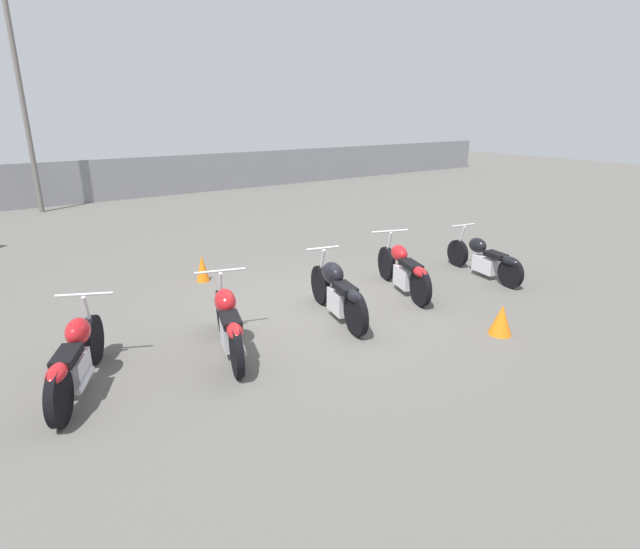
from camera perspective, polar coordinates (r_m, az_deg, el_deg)
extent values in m
plane|color=#5B5954|center=(8.48, -0.04, -4.15)|extent=(60.00, 60.00, 0.00)
cube|color=gray|center=(20.36, -22.34, 9.99)|extent=(40.00, 0.04, 1.53)
cylinder|color=slate|center=(18.90, -31.26, 18.96)|extent=(0.16, 0.16, 8.53)
cylinder|color=black|center=(7.38, -24.44, -6.74)|extent=(0.37, 0.63, 0.65)
cylinder|color=black|center=(6.15, -27.65, -12.30)|extent=(0.37, 0.63, 0.65)
cube|color=silver|center=(6.71, -26.01, -9.79)|extent=(0.40, 0.55, 0.36)
ellipsoid|color=red|center=(6.76, -25.93, -5.90)|extent=(0.44, 0.52, 0.33)
cube|color=black|center=(6.37, -26.98, -8.34)|extent=(0.43, 0.56, 0.10)
ellipsoid|color=red|center=(6.07, -27.88, -9.93)|extent=(0.37, 0.48, 0.16)
cylinder|color=silver|center=(7.04, -25.35, -2.07)|extent=(0.65, 0.33, 0.04)
cylinder|color=silver|center=(7.20, -24.89, -4.46)|extent=(0.15, 0.25, 0.66)
cylinder|color=silver|center=(6.58, -25.25, -10.87)|extent=(0.31, 0.55, 0.07)
cylinder|color=black|center=(7.71, -11.16, -4.22)|extent=(0.29, 0.67, 0.67)
cylinder|color=black|center=(6.47, -9.52, -8.69)|extent=(0.29, 0.67, 0.67)
cube|color=silver|center=(7.03, -10.32, -6.73)|extent=(0.33, 0.53, 0.37)
ellipsoid|color=red|center=(7.09, -10.78, -3.03)|extent=(0.42, 0.55, 0.35)
cube|color=black|center=(6.70, -10.18, -5.11)|extent=(0.37, 0.55, 0.10)
ellipsoid|color=red|center=(6.40, -9.72, -6.37)|extent=(0.32, 0.48, 0.16)
cylinder|color=silver|center=(7.39, -11.38, 0.40)|extent=(0.71, 0.25, 0.04)
cylinder|color=silver|center=(7.54, -11.27, -1.96)|extent=(0.12, 0.26, 0.66)
cylinder|color=silver|center=(6.95, -9.14, -7.58)|extent=(0.28, 0.74, 0.07)
cylinder|color=black|center=(8.71, 0.05, -1.17)|extent=(0.25, 0.68, 0.67)
cylinder|color=black|center=(7.50, 4.12, -4.53)|extent=(0.25, 0.68, 0.67)
cube|color=silver|center=(8.05, 2.13, -3.12)|extent=(0.31, 0.54, 0.37)
ellipsoid|color=black|center=(8.12, 1.47, 0.13)|extent=(0.42, 0.60, 0.36)
cube|color=black|center=(7.73, 2.88, -1.54)|extent=(0.35, 0.54, 0.10)
ellipsoid|color=black|center=(7.44, 4.00, -2.48)|extent=(0.29, 0.47, 0.16)
cylinder|color=silver|center=(8.41, 0.31, 3.03)|extent=(0.57, 0.17, 0.04)
cylinder|color=silver|center=(8.56, 0.18, 0.89)|extent=(0.11, 0.26, 0.67)
cylinder|color=silver|center=(8.00, 3.33, -3.79)|extent=(0.20, 0.60, 0.07)
cylinder|color=black|center=(10.04, 7.61, 1.29)|extent=(0.31, 0.66, 0.66)
cylinder|color=black|center=(8.77, 11.42, -1.46)|extent=(0.31, 0.66, 0.66)
cube|color=silver|center=(9.34, 9.56, -0.32)|extent=(0.36, 0.57, 0.36)
ellipsoid|color=red|center=(9.44, 9.04, 2.41)|extent=(0.40, 0.53, 0.31)
cube|color=black|center=(9.03, 10.34, 1.09)|extent=(0.41, 0.61, 0.10)
ellipsoid|color=red|center=(8.73, 11.38, 0.28)|extent=(0.33, 0.48, 0.16)
cylinder|color=silver|center=(9.77, 8.00, 4.93)|extent=(0.72, 0.28, 0.04)
cylinder|color=silver|center=(9.90, 7.80, 3.08)|extent=(0.13, 0.26, 0.66)
cylinder|color=silver|center=(9.29, 10.60, -0.92)|extent=(0.27, 0.63, 0.07)
cylinder|color=black|center=(11.22, 15.45, 2.38)|extent=(0.20, 0.58, 0.57)
cylinder|color=black|center=(10.16, 20.95, 0.16)|extent=(0.20, 0.58, 0.57)
cube|color=silver|center=(10.63, 18.33, 1.07)|extent=(0.29, 0.58, 0.32)
ellipsoid|color=black|center=(10.72, 17.57, 3.21)|extent=(0.33, 0.47, 0.30)
cube|color=black|center=(10.38, 19.44, 2.10)|extent=(0.32, 0.50, 0.10)
ellipsoid|color=black|center=(10.13, 20.90, 1.47)|extent=(0.27, 0.47, 0.16)
cylinder|color=silver|center=(11.00, 16.06, 5.44)|extent=(0.58, 0.14, 0.04)
cylinder|color=silver|center=(11.10, 15.75, 3.89)|extent=(0.09, 0.25, 0.62)
cylinder|color=silver|center=(10.62, 19.33, 0.62)|extent=(0.18, 0.66, 0.07)
cone|color=orange|center=(10.12, -13.30, 0.71)|extent=(0.26, 0.26, 0.53)
cone|color=orange|center=(8.02, 20.00, -4.89)|extent=(0.35, 0.35, 0.47)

